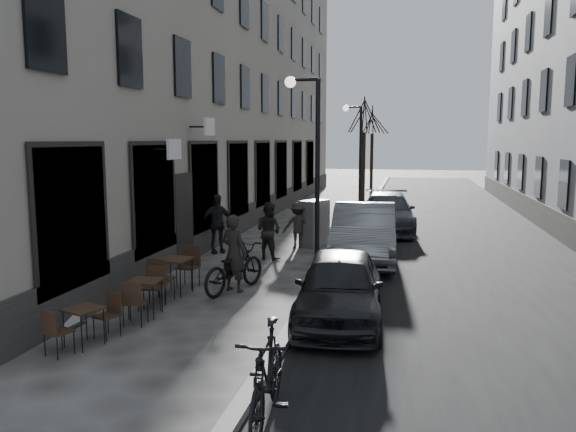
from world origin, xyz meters
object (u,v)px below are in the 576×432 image
at_px(bistro_set_b, 145,294).
at_px(car_near, 340,287).
at_px(streetlamp_near, 311,155).
at_px(car_far, 387,213).
at_px(bistro_set_a, 84,323).
at_px(bistro_set_c, 175,272).
at_px(bicycle, 234,268).
at_px(car_mid, 364,233).
at_px(tree_near, 364,117).
at_px(pedestrian_mid, 298,225).
at_px(sign_board, 65,305).
at_px(pedestrian_near, 269,231).
at_px(streetlamp_far, 357,148).
at_px(moped, 267,376).
at_px(tree_far, 372,121).
at_px(utility_cabinet, 314,223).
at_px(pedestrian_far, 217,224).

height_order(bistro_set_b, car_near, car_near).
bearing_deg(streetlamp_near, car_far, 78.57).
relative_size(bistro_set_a, bistro_set_c, 0.82).
relative_size(bicycle, car_mid, 0.42).
xyz_separation_m(streetlamp_near, bistro_set_c, (-2.76, -2.18, -2.65)).
bearing_deg(tree_near, pedestrian_mid, -96.08).
bearing_deg(sign_board, bistro_set_a, -37.49).
relative_size(pedestrian_near, pedestrian_mid, 1.13).
bearing_deg(streetlamp_far, moped, -87.67).
height_order(pedestrian_near, moped, pedestrian_near).
distance_m(bicycle, car_near, 3.16).
distance_m(car_near, moped, 4.19).
distance_m(pedestrian_mid, car_far, 4.86).
bearing_deg(bicycle, bistro_set_a, 90.00).
bearing_deg(streetlamp_near, sign_board, -128.56).
bearing_deg(streetlamp_far, car_near, -85.62).
distance_m(tree_far, bicycle, 23.09).
distance_m(utility_cabinet, car_near, 7.84).
xyz_separation_m(bistro_set_c, pedestrian_mid, (1.65, 6.05, 0.25)).
height_order(streetlamp_near, utility_cabinet, streetlamp_near).
bearing_deg(streetlamp_near, bistro_set_b, -125.02).
xyz_separation_m(streetlamp_near, bistro_set_a, (-2.95, -5.60, -2.75)).
xyz_separation_m(sign_board, pedestrian_near, (2.23, 6.81, 0.41)).
bearing_deg(car_mid, streetlamp_far, 93.71).
bearing_deg(moped, bistro_set_c, 119.78).
distance_m(bicycle, pedestrian_mid, 5.55).
relative_size(streetlamp_near, streetlamp_far, 1.00).
bearing_deg(sign_board, bicycle, 57.27).
height_order(utility_cabinet, pedestrian_near, pedestrian_near).
relative_size(bistro_set_c, sign_board, 1.56).
height_order(tree_far, sign_board, tree_far).
distance_m(pedestrian_near, car_mid, 2.81).
relative_size(car_far, moped, 2.43).
relative_size(streetlamp_near, car_near, 1.26).
xyz_separation_m(tree_near, utility_cabinet, (-0.70, -10.70, -3.89)).
distance_m(bistro_set_b, utility_cabinet, 8.40).
xyz_separation_m(streetlamp_near, streetlamp_far, (0.00, 12.00, 0.00)).
bearing_deg(pedestrian_far, bicycle, -102.26).
bearing_deg(bistro_set_b, car_mid, 51.86).
distance_m(tree_far, car_far, 13.76).
xyz_separation_m(bistro_set_a, car_far, (4.55, 13.51, 0.32)).
height_order(tree_far, pedestrian_near, tree_far).
bearing_deg(car_mid, bicycle, -127.01).
distance_m(streetlamp_near, pedestrian_mid, 4.69).
distance_m(bistro_set_c, car_near, 4.10).
bearing_deg(pedestrian_far, car_mid, -39.05).
height_order(bistro_set_b, bicycle, bicycle).
bearing_deg(streetlamp_near, car_near, -70.58).
xyz_separation_m(utility_cabinet, pedestrian_near, (-0.99, -2.31, 0.08)).
relative_size(streetlamp_near, sign_board, 4.64).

